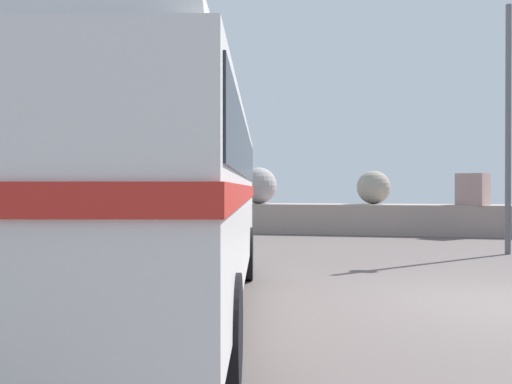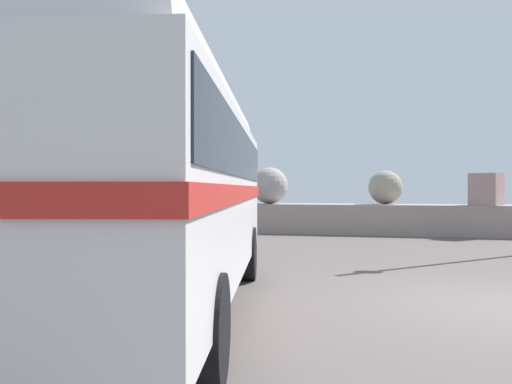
{
  "view_description": "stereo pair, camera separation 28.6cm",
  "coord_description": "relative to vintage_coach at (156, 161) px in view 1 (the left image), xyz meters",
  "views": [
    {
      "loc": [
        -1.95,
        -8.16,
        1.69
      ],
      "look_at": [
        -3.57,
        -0.13,
        1.63
      ],
      "focal_mm": 37.2,
      "sensor_mm": 36.0,
      "label": 1
    },
    {
      "loc": [
        -1.67,
        -8.1,
        1.69
      ],
      "look_at": [
        -3.57,
        -0.13,
        1.63
      ],
      "focal_mm": 37.2,
      "sensor_mm": 36.0,
      "label": 2
    }
  ],
  "objects": [
    {
      "name": "vintage_coach",
      "position": [
        0.0,
        0.0,
        0.0
      ],
      "size": [
        3.97,
        8.88,
        3.7
      ],
      "rotation": [
        0.0,
        0.0,
        0.19
      ],
      "color": "black",
      "rests_on": "ground"
    },
    {
      "name": "breakwater",
      "position": [
        4.35,
        13.35,
        -1.3
      ],
      "size": [
        31.36,
        2.08,
        2.49
      ],
      "color": "gray",
      "rests_on": "ground"
    },
    {
      "name": "ground",
      "position": [
        4.65,
        1.53,
        -2.04
      ],
      "size": [
        32.0,
        26.0,
        0.02
      ],
      "color": "#59504E"
    },
    {
      "name": "lamp_post",
      "position": [
        6.37,
        7.81,
        1.52
      ],
      "size": [
        0.78,
        0.7,
        6.33
      ],
      "color": "#5B5B60",
      "rests_on": "ground"
    }
  ]
}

